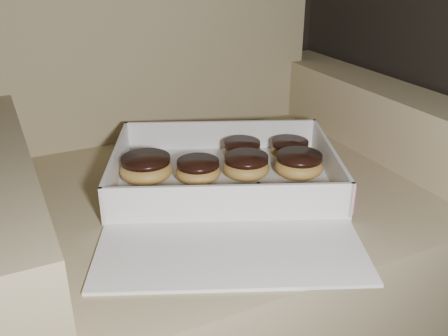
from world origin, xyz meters
TOP-DOWN VIEW (x-y plane):
  - armchair at (0.63, 0.61)m, footprint 0.84×0.71m
  - bakery_box at (0.63, 0.51)m, footprint 0.52×0.56m
  - donut_a at (0.59, 0.55)m, footprint 0.08×0.08m
  - donut_b at (0.70, 0.60)m, footprint 0.07×0.07m
  - donut_c at (0.76, 0.49)m, footprint 0.09×0.09m
  - donut_d at (0.68, 0.53)m, footprint 0.08×0.08m
  - donut_e at (0.79, 0.56)m, footprint 0.07×0.07m
  - donut_f at (0.51, 0.59)m, footprint 0.09×0.09m
  - crumb_a at (0.58, 0.44)m, footprint 0.01×0.01m
  - crumb_b at (0.74, 0.37)m, footprint 0.01×0.01m
  - crumb_c at (0.68, 0.50)m, footprint 0.01×0.01m
  - crumb_d at (0.59, 0.43)m, footprint 0.01×0.01m

SIDE VIEW (x-z plane):
  - armchair at x=0.63m, z-range -0.16..0.71m
  - crumb_a at x=0.58m, z-range 0.40..0.40m
  - crumb_b at x=0.74m, z-range 0.40..0.40m
  - crumb_c at x=0.68m, z-range 0.40..0.40m
  - crumb_d at x=0.59m, z-range 0.40..0.40m
  - bakery_box at x=0.63m, z-range 0.37..0.44m
  - donut_b at x=0.70m, z-range 0.40..0.44m
  - donut_e at x=0.79m, z-range 0.40..0.44m
  - donut_a at x=0.59m, z-range 0.40..0.44m
  - donut_d at x=0.68m, z-range 0.40..0.44m
  - donut_c at x=0.76m, z-range 0.40..0.44m
  - donut_f at x=0.51m, z-range 0.40..0.45m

